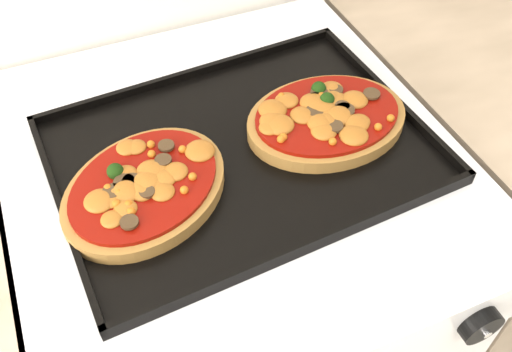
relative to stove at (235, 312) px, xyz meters
name	(u,v)px	position (x,y,z in m)	size (l,w,h in m)	color
stove	(235,312)	(0.00, 0.00, 0.00)	(0.60, 0.60, 0.91)	white
knob_right	(481,326)	(0.18, -0.33, 0.40)	(0.05, 0.05, 0.02)	black
baking_tray	(241,149)	(0.01, -0.02, 0.47)	(0.48, 0.35, 0.02)	black
pizza_left	(145,187)	(-0.12, -0.05, 0.48)	(0.22, 0.17, 0.03)	brown
pizza_right	(327,118)	(0.14, -0.03, 0.48)	(0.22, 0.17, 0.03)	brown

